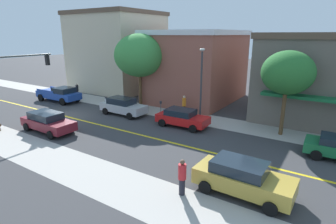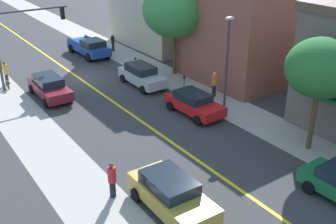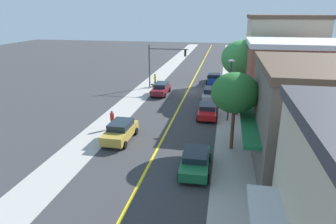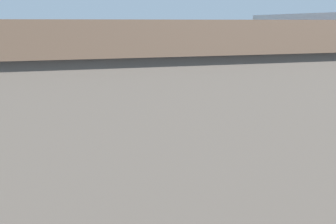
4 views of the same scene
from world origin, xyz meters
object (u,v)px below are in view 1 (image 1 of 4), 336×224
object	(u,v)px
street_lamp	(201,77)
street_tree_left_near	(139,55)
fire_hydrant	(106,101)
red_sedan_left_curb	(182,117)
parking_meter	(161,106)
pedestrian_red_shirt	(182,176)
gold_sedan_right_curb	(242,177)
silver_sedan_left_curb	(123,106)
blue_pickup_truck	(59,94)
maroon_sedan_right_curb	(48,122)
street_tree_right_corner	(288,73)
pedestrian_orange_shirt	(184,105)
pedestrian_black_shirt	(77,90)
traffic_light_mast	(10,76)

from	to	relation	value
street_lamp	street_tree_left_near	bearing A→B (deg)	-100.47
fire_hydrant	red_sedan_left_curb	xyz separation A→B (m)	(1.76, 10.55, 0.33)
parking_meter	pedestrian_red_shirt	world-z (taller)	pedestrian_red_shirt
gold_sedan_right_curb	silver_sedan_left_curb	size ratio (longest dim) A/B	1.01
street_tree_left_near	red_sedan_left_curb	size ratio (longest dim) A/B	1.73
gold_sedan_right_curb	blue_pickup_truck	size ratio (longest dim) A/B	0.82
street_lamp	maroon_sedan_right_curb	distance (m)	12.87
street_tree_right_corner	red_sedan_left_curb	world-z (taller)	street_tree_right_corner
silver_sedan_left_curb	pedestrian_red_shirt	world-z (taller)	pedestrian_red_shirt
fire_hydrant	parking_meter	distance (m)	7.35
gold_sedan_right_curb	blue_pickup_truck	distance (m)	24.34
maroon_sedan_right_curb	pedestrian_red_shirt	size ratio (longest dim) A/B	2.64
street_tree_right_corner	pedestrian_red_shirt	bearing A→B (deg)	-11.42
street_tree_left_near	parking_meter	world-z (taller)	street_tree_left_near
silver_sedan_left_curb	pedestrian_orange_shirt	xyz separation A→B (m)	(-3.15, 4.83, 0.14)
street_tree_right_corner	blue_pickup_truck	size ratio (longest dim) A/B	1.13
street_tree_right_corner	parking_meter	xyz separation A→B (m)	(0.86, -10.48, -3.77)
blue_pickup_truck	pedestrian_black_shirt	bearing A→B (deg)	90.67
fire_hydrant	blue_pickup_truck	size ratio (longest dim) A/B	0.16
street_lamp	silver_sedan_left_curb	bearing A→B (deg)	-72.48
red_sedan_left_curb	silver_sedan_left_curb	xyz separation A→B (m)	(0.09, -6.41, 0.07)
red_sedan_left_curb	pedestrian_orange_shirt	size ratio (longest dim) A/B	2.35
fire_hydrant	traffic_light_mast	bearing A→B (deg)	-5.71
street_tree_left_near	pedestrian_black_shirt	world-z (taller)	street_tree_left_near
pedestrian_red_shirt	gold_sedan_right_curb	bearing A→B (deg)	60.19
street_tree_right_corner	pedestrian_red_shirt	xyz separation A→B (m)	(11.08, -2.24, -3.75)
parking_meter	red_sedan_left_curb	distance (m)	3.59
street_tree_right_corner	pedestrian_red_shirt	distance (m)	11.91
parking_meter	pedestrian_black_shirt	xyz separation A→B (m)	(-0.90, -12.85, -0.01)
gold_sedan_right_curb	pedestrian_black_shirt	bearing A→B (deg)	158.90
traffic_light_mast	blue_pickup_truck	bearing A→B (deg)	31.49
fire_hydrant	pedestrian_red_shirt	bearing A→B (deg)	56.27
pedestrian_black_shirt	traffic_light_mast	bearing A→B (deg)	94.04
street_tree_left_near	traffic_light_mast	xyz separation A→B (m)	(10.97, -4.27, -1.10)
red_sedan_left_curb	pedestrian_red_shirt	distance (m)	9.99
pedestrian_black_shirt	pedestrian_orange_shirt	xyz separation A→B (m)	(-0.58, 14.50, 0.06)
parking_meter	blue_pickup_truck	bearing A→B (deg)	-82.58
traffic_light_mast	pedestrian_red_shirt	xyz separation A→B (m)	(1.23, 16.49, -3.22)
street_lamp	gold_sedan_right_curb	distance (m)	11.77
gold_sedan_right_curb	pedestrian_orange_shirt	size ratio (longest dim) A/B	2.50
street_tree_left_near	pedestrian_black_shirt	xyz separation A→B (m)	(1.08, -8.88, -4.35)
pedestrian_orange_shirt	silver_sedan_left_curb	bearing A→B (deg)	143.62
pedestrian_black_shirt	blue_pickup_truck	bearing A→B (deg)	71.65
traffic_light_mast	maroon_sedan_right_curb	size ratio (longest dim) A/B	1.30
street_lamp	gold_sedan_right_curb	size ratio (longest dim) A/B	1.36
traffic_light_mast	gold_sedan_right_curb	world-z (taller)	traffic_light_mast
gold_sedan_right_curb	blue_pickup_truck	world-z (taller)	blue_pickup_truck
street_tree_right_corner	pedestrian_black_shirt	bearing A→B (deg)	-90.10
maroon_sedan_right_curb	fire_hydrant	bearing A→B (deg)	106.26
traffic_light_mast	street_lamp	world-z (taller)	street_lamp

